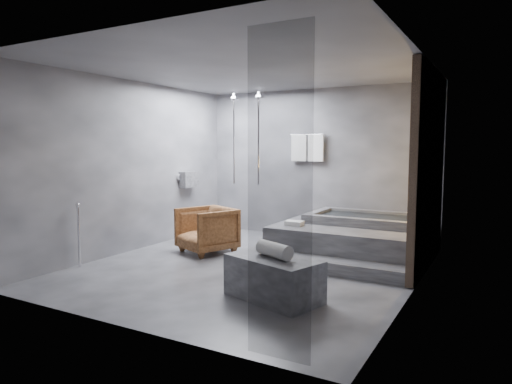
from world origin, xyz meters
The scene contains 7 objects.
room centered at (0.40, 0.24, 1.73)m, with size 5.00×5.04×2.82m.
tub_deck centered at (1.05, 1.45, 0.25)m, with size 2.20×2.00×0.50m, color #37383A.
tub_step centered at (1.05, 0.27, 0.09)m, with size 2.20×0.36×0.18m, color #37383A.
concrete_bench centered at (0.91, -1.07, 0.24)m, with size 1.07×0.59×0.48m, color #323235.
driftwood_chair centered at (-1.09, 0.45, 0.37)m, with size 0.79×0.82×0.74m, color #402210.
rolled_towel centered at (0.91, -1.07, 0.57)m, with size 0.17×0.17×0.47m, color white.
deck_towel centered at (0.30, 0.85, 0.54)m, with size 0.26×0.19×0.07m, color white.
Camera 1 is at (3.19, -5.58, 1.73)m, focal length 32.00 mm.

